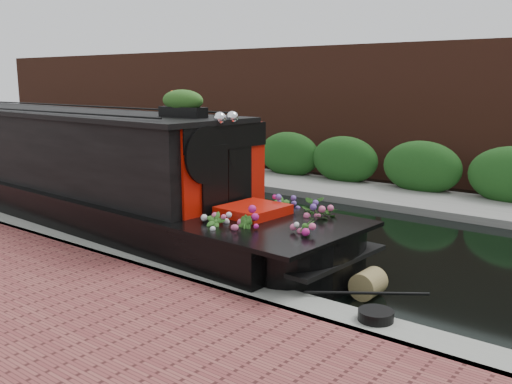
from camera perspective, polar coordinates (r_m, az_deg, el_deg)
The scene contains 8 objects.
ground at distance 12.10m, azimuth -2.52°, elevation -3.00°, with size 80.00×80.00×0.00m, color black.
near_bank_coping at distance 9.94m, azimuth -15.14°, elevation -6.56°, with size 40.00×0.60×0.50m, color gray.
far_bank_path at distance 15.44m, azimuth 7.71°, elevation 0.03°, with size 40.00×2.40×0.34m, color gray.
far_hedge at distance 16.21m, azimuth 9.33°, elevation 0.52°, with size 40.00×1.10×2.80m, color #1D4B19.
far_brick_wall at distance 18.05m, azimuth 12.58°, elevation 1.48°, with size 40.00×1.00×8.00m, color #51271B.
narrowboat at distance 12.63m, azimuth -18.24°, elevation 1.22°, with size 12.96×2.83×3.04m.
rope_fender at distance 8.12m, azimuth 11.17°, elevation -8.99°, with size 0.39×0.39×0.45m, color olive.
coiled_mooring_rope at distance 6.82m, azimuth 11.89°, elevation -11.98°, with size 0.41×0.41×0.12m, color black.
Camera 1 is at (7.68, -8.86, 2.97)m, focal length 40.00 mm.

